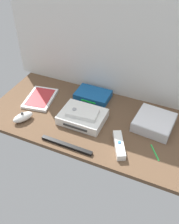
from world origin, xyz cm
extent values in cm
cube|color=brown|center=(0.00, 0.00, -1.00)|extent=(100.00, 48.00, 2.00)
cube|color=silver|center=(0.00, 24.60, 32.00)|extent=(110.00, 1.20, 64.00)
cube|color=white|center=(-2.47, -2.54, 2.20)|extent=(21.03, 16.04, 4.40)
cube|color=#2D2D2D|center=(-2.49, -10.74, 2.20)|extent=(12.00, 0.63, 0.80)
cube|color=silver|center=(29.63, 6.89, 2.50)|extent=(18.40, 18.40, 5.00)
cube|color=silver|center=(29.63, 6.89, 5.15)|extent=(17.66, 17.66, 0.30)
cube|color=white|center=(-29.89, 3.19, 0.70)|extent=(16.64, 21.04, 1.40)
cube|color=#B72D33|center=(-29.89, 3.19, 1.48)|extent=(13.77, 18.00, 0.16)
cube|color=#145193|center=(-5.05, 15.96, 1.70)|extent=(18.05, 12.08, 3.40)
cube|color=#19D833|center=(-5.03, 9.76, 1.70)|extent=(8.00, 0.44, 0.60)
cube|color=white|center=(19.10, -12.08, 1.50)|extent=(9.83, 14.85, 3.00)
cylinder|color=#387FDB|center=(19.10, -12.08, 3.20)|extent=(1.40, 1.40, 0.40)
ellipsoid|color=white|center=(-28.47, -14.16, 2.00)|extent=(8.66, 10.89, 4.00)
sphere|color=#4C4C4C|center=(-28.47, -14.16, 4.40)|extent=(1.40, 1.40, 1.40)
cube|color=white|center=(-2.07, -3.44, 5.40)|extent=(15.08, 9.30, 2.00)
cylinder|color=#99999E|center=(-6.05, -3.81, 6.60)|extent=(2.18, 2.18, 0.40)
cube|color=black|center=(-1.68, -20.63, 0.70)|extent=(24.01, 2.01, 1.40)
cylinder|color=green|center=(33.96, -8.78, 0.35)|extent=(5.61, 7.85, 0.70)
camera|label=1|loc=(37.24, -84.24, 82.13)|focal=40.76mm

